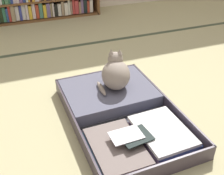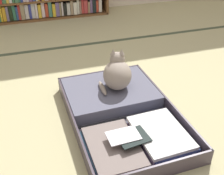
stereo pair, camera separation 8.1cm
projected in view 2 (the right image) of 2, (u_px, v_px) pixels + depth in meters
The scene contains 4 objects.
ground_plane at pixel (127, 127), 1.78m from camera, with size 10.00×10.00×0.00m, color tan.
tatami_border at pixel (82, 45), 2.82m from camera, with size 4.80×0.05×0.00m.
open_suitcase at pixel (119, 108), 1.87m from camera, with size 0.66×1.01×0.10m.
black_cat at pixel (117, 73), 1.93m from camera, with size 0.25×0.28×0.27m.
Camera 2 is at (-0.50, -1.27, 1.17)m, focal length 45.55 mm.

